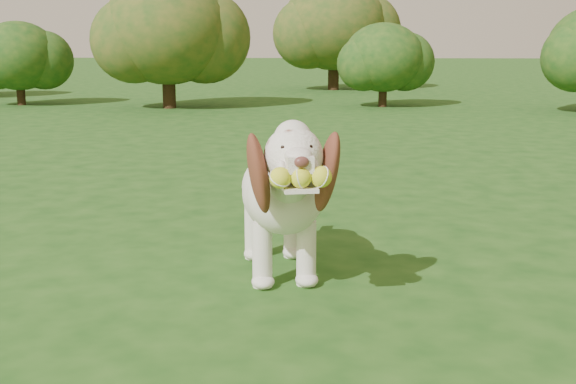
{
  "coord_description": "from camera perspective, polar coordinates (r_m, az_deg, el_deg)",
  "views": [
    {
      "loc": [
        0.75,
        -2.58,
        0.97
      ],
      "look_at": [
        0.57,
        0.08,
        0.41
      ],
      "focal_mm": 45.0,
      "sensor_mm": 36.0,
      "label": 1
    }
  ],
  "objects": [
    {
      "name": "ground",
      "position": [
        2.85,
        -11.7,
        -8.21
      ],
      "size": [
        80.0,
        80.0,
        0.0
      ],
      "primitive_type": "plane",
      "color": "#184513",
      "rests_on": "ground"
    },
    {
      "name": "dog",
      "position": [
        2.94,
        -0.57,
        0.12
      ],
      "size": [
        0.49,
        1.06,
        0.69
      ],
      "rotation": [
        0.0,
        0.0,
        0.2
      ],
      "color": "white",
      "rests_on": "ground"
    },
    {
      "name": "shrub_a",
      "position": [
        11.86,
        -20.55,
        10.04
      ],
      "size": [
        1.22,
        1.22,
        1.27
      ],
      "color": "#382314",
      "rests_on": "ground"
    },
    {
      "name": "shrub_b",
      "position": [
        10.75,
        -9.54,
        12.49
      ],
      "size": [
        1.83,
        1.83,
        1.9
      ],
      "color": "#382314",
      "rests_on": "ground"
    },
    {
      "name": "shrub_c",
      "position": [
        10.94,
        7.57,
        10.49
      ],
      "size": [
        1.19,
        1.19,
        1.24
      ],
      "color": "#382314",
      "rests_on": "ground"
    },
    {
      "name": "shrub_i",
      "position": [
        14.7,
        3.66,
        13.02
      ],
      "size": [
        2.09,
        2.09,
        2.17
      ],
      "color": "#382314",
      "rests_on": "ground"
    }
  ]
}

